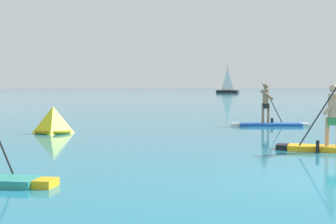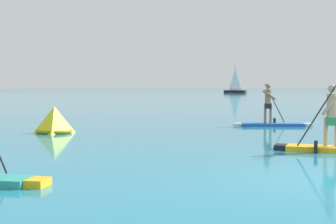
{
  "view_description": "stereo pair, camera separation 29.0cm",
  "coord_description": "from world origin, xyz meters",
  "px_view_note": "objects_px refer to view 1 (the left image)",
  "views": [
    {
      "loc": [
        -5.18,
        -8.11,
        1.72
      ],
      "look_at": [
        -1.67,
        7.85,
        0.83
      ],
      "focal_mm": 53.41,
      "sensor_mm": 36.0,
      "label": 1
    },
    {
      "loc": [
        -4.89,
        -8.17,
        1.72
      ],
      "look_at": [
        -1.67,
        7.85,
        0.83
      ],
      "focal_mm": 53.41,
      "sensor_mm": 36.0,
      "label": 2
    }
  ],
  "objects_px": {
    "paddleboarder_far_right": "(269,118)",
    "sailboat_right_horizon": "(227,89)",
    "paddleboarder_mid_center": "(336,139)",
    "race_marker_buoy": "(53,122)"
  },
  "relations": [
    {
      "from": "paddleboarder_mid_center",
      "to": "sailboat_right_horizon",
      "type": "relative_size",
      "value": 0.47
    },
    {
      "from": "paddleboarder_mid_center",
      "to": "race_marker_buoy",
      "type": "bearing_deg",
      "value": -11.21
    },
    {
      "from": "paddleboarder_far_right",
      "to": "sailboat_right_horizon",
      "type": "distance_m",
      "value": 84.93
    },
    {
      "from": "paddleboarder_mid_center",
      "to": "paddleboarder_far_right",
      "type": "height_order",
      "value": "paddleboarder_far_right"
    },
    {
      "from": "paddleboarder_mid_center",
      "to": "race_marker_buoy",
      "type": "distance_m",
      "value": 9.8
    },
    {
      "from": "paddleboarder_mid_center",
      "to": "race_marker_buoy",
      "type": "relative_size",
      "value": 2.27
    },
    {
      "from": "race_marker_buoy",
      "to": "sailboat_right_horizon",
      "type": "bearing_deg",
      "value": 66.84
    },
    {
      "from": "paddleboarder_far_right",
      "to": "sailboat_right_horizon",
      "type": "relative_size",
      "value": 0.52
    },
    {
      "from": "paddleboarder_mid_center",
      "to": "sailboat_right_horizon",
      "type": "bearing_deg",
      "value": -76.14
    },
    {
      "from": "sailboat_right_horizon",
      "to": "paddleboarder_mid_center",
      "type": "bearing_deg",
      "value": -62.62
    }
  ]
}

